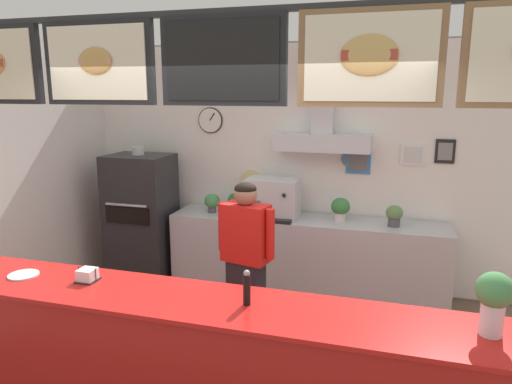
{
  "coord_description": "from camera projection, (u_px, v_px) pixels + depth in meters",
  "views": [
    {
      "loc": [
        1.04,
        -3.12,
        2.34
      ],
      "look_at": [
        -0.07,
        0.66,
        1.49
      ],
      "focal_mm": 32.88,
      "sensor_mm": 36.0,
      "label": 1
    }
  ],
  "objects": [
    {
      "name": "back_wall_assembly",
      "position": [
        300.0,
        160.0,
        5.45
      ],
      "size": [
        5.4,
        2.81,
        2.9
      ],
      "color": "gray",
      "rests_on": "ground_plane"
    },
    {
      "name": "service_counter",
      "position": [
        216.0,
        372.0,
        3.12
      ],
      "size": [
        4.64,
        0.61,
        1.01
      ],
      "color": "#B21916",
      "rests_on": "ground_plane"
    },
    {
      "name": "back_prep_counter",
      "position": [
        305.0,
        257.0,
        5.45
      ],
      "size": [
        3.15,
        0.61,
        0.91
      ],
      "color": "#B7BABF",
      "rests_on": "ground_plane"
    },
    {
      "name": "pizza_oven",
      "position": [
        142.0,
        219.0,
        5.77
      ],
      "size": [
        0.75,
        0.65,
        1.69
      ],
      "color": "#232326",
      "rests_on": "ground_plane"
    },
    {
      "name": "shop_worker",
      "position": [
        246.0,
        260.0,
        4.23
      ],
      "size": [
        0.56,
        0.31,
        1.56
      ],
      "rotation": [
        0.0,
        0.0,
        2.91
      ],
      "color": "#232328",
      "rests_on": "ground_plane"
    },
    {
      "name": "espresso_machine",
      "position": [
        273.0,
        198.0,
        5.39
      ],
      "size": [
        0.6,
        0.48,
        0.45
      ],
      "color": "silver",
      "rests_on": "back_prep_counter"
    },
    {
      "name": "potted_thyme",
      "position": [
        340.0,
        208.0,
        5.23
      ],
      "size": [
        0.21,
        0.21,
        0.26
      ],
      "color": "beige",
      "rests_on": "back_prep_counter"
    },
    {
      "name": "potted_oregano",
      "position": [
        394.0,
        215.0,
        5.03
      ],
      "size": [
        0.18,
        0.18,
        0.23
      ],
      "color": "#4C4C51",
      "rests_on": "back_prep_counter"
    },
    {
      "name": "potted_basil",
      "position": [
        236.0,
        201.0,
        5.58
      ],
      "size": [
        0.2,
        0.2,
        0.25
      ],
      "color": "#4C4C51",
      "rests_on": "back_prep_counter"
    },
    {
      "name": "potted_rosemary",
      "position": [
        212.0,
        202.0,
        5.61
      ],
      "size": [
        0.19,
        0.19,
        0.23
      ],
      "color": "#4C4C51",
      "rests_on": "back_prep_counter"
    },
    {
      "name": "pepper_grinder",
      "position": [
        247.0,
        288.0,
        2.95
      ],
      "size": [
        0.05,
        0.05,
        0.23
      ],
      "color": "black",
      "rests_on": "service_counter"
    },
    {
      "name": "condiment_plate",
      "position": [
        23.0,
        275.0,
        3.44
      ],
      "size": [
        0.22,
        0.22,
        0.01
      ],
      "color": "white",
      "rests_on": "service_counter"
    },
    {
      "name": "napkin_holder",
      "position": [
        87.0,
        275.0,
        3.34
      ],
      "size": [
        0.14,
        0.14,
        0.1
      ],
      "color": "#262628",
      "rests_on": "service_counter"
    },
    {
      "name": "basil_vase",
      "position": [
        494.0,
        300.0,
        2.57
      ],
      "size": [
        0.2,
        0.2,
        0.37
      ],
      "color": "silver",
      "rests_on": "service_counter"
    }
  ]
}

